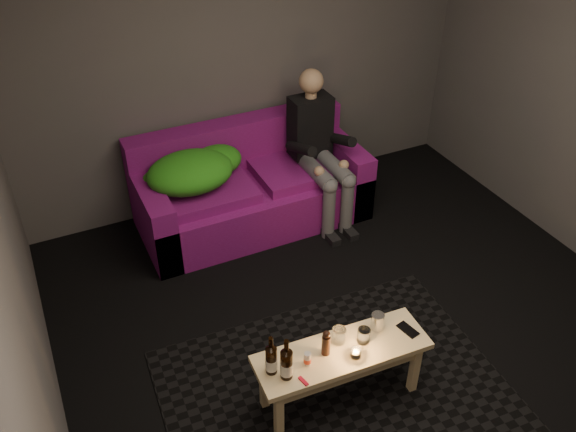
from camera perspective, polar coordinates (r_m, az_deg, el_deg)
name	(u,v)px	position (r m, az deg, el deg)	size (l,w,h in m)	color
floor	(382,353)	(4.23, 8.78, -12.55)	(4.50, 4.50, 0.00)	black
room	(363,100)	(3.56, 7.05, 10.72)	(4.50, 4.50, 4.50)	silver
rug	(335,390)	(3.99, 4.41, -15.97)	(2.09, 1.52, 0.01)	black
sofa	(250,189)	(5.19, -3.55, 2.52)	(1.90, 0.85, 0.82)	#760F61
green_blanket	(194,170)	(4.89, -8.80, 4.28)	(0.84, 0.57, 0.28)	#32911A
person	(318,146)	(5.09, 2.87, 6.56)	(0.34, 0.79, 1.27)	black
coffee_table	(342,359)	(3.70, 5.04, -13.16)	(1.06, 0.39, 0.43)	#EFC88C
beer_bottle_a	(271,359)	(3.45, -1.57, -13.26)	(0.07, 0.07, 0.27)	black
beer_bottle_b	(286,364)	(3.42, -0.14, -13.64)	(0.07, 0.07, 0.28)	black
salt_shaker	(307,359)	(3.53, 1.83, -13.20)	(0.04, 0.04, 0.09)	silver
pepper_mill	(326,345)	(3.57, 3.57, -11.98)	(0.05, 0.05, 0.13)	black
tumbler_back	(339,335)	(3.65, 4.79, -11.07)	(0.08, 0.08, 0.10)	white
tealight	(356,353)	(3.60, 6.35, -12.62)	(0.06, 0.06, 0.05)	white
tumbler_front	(364,336)	(3.67, 7.09, -11.04)	(0.08, 0.08, 0.09)	white
steel_cup	(377,321)	(3.75, 8.37, -9.74)	(0.08, 0.08, 0.11)	silver
smartphone	(408,330)	(3.80, 11.15, -10.40)	(0.07, 0.14, 0.01)	black
red_lighter	(303,381)	(3.47, 1.45, -15.19)	(0.02, 0.07, 0.01)	red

